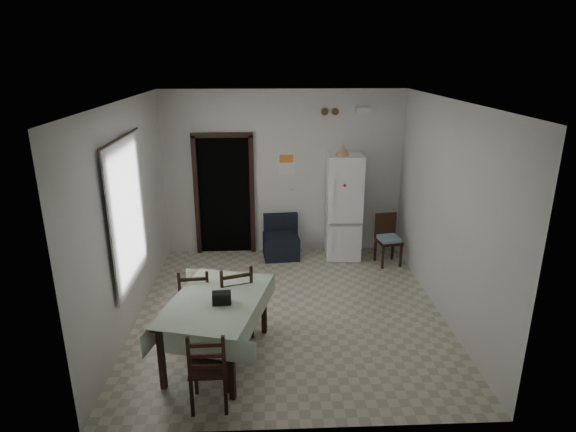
# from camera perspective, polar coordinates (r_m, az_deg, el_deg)

# --- Properties ---
(ground) EXTENTS (4.50, 4.50, 0.00)m
(ground) POSITION_cam_1_polar(r_m,az_deg,el_deg) (6.92, 0.19, -11.20)
(ground) COLOR #BDB49A
(ground) RESTS_ON ground
(ceiling) EXTENTS (4.20, 4.50, 0.02)m
(ceiling) POSITION_cam_1_polar(r_m,az_deg,el_deg) (6.03, 0.22, 13.48)
(ceiling) COLOR white
(ceiling) RESTS_ON ground
(wall_back) EXTENTS (4.20, 0.02, 2.90)m
(wall_back) POSITION_cam_1_polar(r_m,az_deg,el_deg) (8.49, -0.53, 5.05)
(wall_back) COLOR silver
(wall_back) RESTS_ON ground
(wall_front) EXTENTS (4.20, 0.02, 2.90)m
(wall_front) POSITION_cam_1_polar(r_m,az_deg,el_deg) (4.25, 1.68, -9.30)
(wall_front) COLOR silver
(wall_front) RESTS_ON ground
(wall_left) EXTENTS (0.02, 4.50, 2.90)m
(wall_left) POSITION_cam_1_polar(r_m,az_deg,el_deg) (6.57, -18.41, 0.00)
(wall_left) COLOR silver
(wall_left) RESTS_ON ground
(wall_right) EXTENTS (0.02, 4.50, 2.90)m
(wall_right) POSITION_cam_1_polar(r_m,az_deg,el_deg) (6.75, 18.30, 0.51)
(wall_right) COLOR silver
(wall_right) RESTS_ON ground
(doorway) EXTENTS (1.06, 0.52, 2.22)m
(doorway) POSITION_cam_1_polar(r_m,az_deg,el_deg) (8.81, -7.42, 2.78)
(doorway) COLOR black
(doorway) RESTS_ON ground
(window_recess) EXTENTS (0.10, 1.20, 1.60)m
(window_recess) POSITION_cam_1_polar(r_m,az_deg,el_deg) (6.37, -19.40, 0.28)
(window_recess) COLOR silver
(window_recess) RESTS_ON ground
(curtain) EXTENTS (0.02, 1.45, 1.85)m
(curtain) POSITION_cam_1_polar(r_m,az_deg,el_deg) (6.34, -18.45, 0.29)
(curtain) COLOR silver
(curtain) RESTS_ON ground
(curtain_rod) EXTENTS (0.02, 1.60, 0.02)m
(curtain_rod) POSITION_cam_1_polar(r_m,az_deg,el_deg) (6.12, -19.27, 8.76)
(curtain_rod) COLOR black
(curtain_rod) RESTS_ON ground
(calendar) EXTENTS (0.28, 0.02, 0.40)m
(calendar) POSITION_cam_1_polar(r_m,az_deg,el_deg) (8.44, -0.19, 6.16)
(calendar) COLOR white
(calendar) RESTS_ON ground
(calendar_image) EXTENTS (0.24, 0.01, 0.14)m
(calendar_image) POSITION_cam_1_polar(r_m,az_deg,el_deg) (8.41, -0.19, 6.81)
(calendar_image) COLOR orange
(calendar_image) RESTS_ON ground
(light_switch) EXTENTS (0.08, 0.02, 0.12)m
(light_switch) POSITION_cam_1_polar(r_m,az_deg,el_deg) (8.57, 0.48, 2.77)
(light_switch) COLOR beige
(light_switch) RESTS_ON ground
(vent_left) EXTENTS (0.12, 0.03, 0.12)m
(vent_left) POSITION_cam_1_polar(r_m,az_deg,el_deg) (8.34, 4.38, 12.23)
(vent_left) COLOR brown
(vent_left) RESTS_ON ground
(vent_right) EXTENTS (0.12, 0.03, 0.12)m
(vent_right) POSITION_cam_1_polar(r_m,az_deg,el_deg) (8.36, 5.63, 12.21)
(vent_right) COLOR brown
(vent_right) RESTS_ON ground
(emergency_light) EXTENTS (0.25, 0.07, 0.09)m
(emergency_light) POSITION_cam_1_polar(r_m,az_deg,el_deg) (8.41, 8.90, 12.32)
(emergency_light) COLOR white
(emergency_light) RESTS_ON ground
(fridge) EXTENTS (0.62, 0.62, 1.84)m
(fridge) POSITION_cam_1_polar(r_m,az_deg,el_deg) (8.42, 6.61, 1.09)
(fridge) COLOR white
(fridge) RESTS_ON ground
(tan_cone) EXTENTS (0.25, 0.25, 0.20)m
(tan_cone) POSITION_cam_1_polar(r_m,az_deg,el_deg) (8.07, 6.44, 7.80)
(tan_cone) COLOR tan
(tan_cone) RESTS_ON fridge
(navy_seat) EXTENTS (0.66, 0.64, 0.74)m
(navy_seat) POSITION_cam_1_polar(r_m,az_deg,el_deg) (8.50, -0.83, -2.55)
(navy_seat) COLOR black
(navy_seat) RESTS_ON ground
(corner_chair) EXTENTS (0.44, 0.44, 0.87)m
(corner_chair) POSITION_cam_1_polar(r_m,az_deg,el_deg) (8.37, 11.85, -2.83)
(corner_chair) COLOR black
(corner_chair) RESTS_ON ground
(dining_table) EXTENTS (1.33, 1.70, 0.78)m
(dining_table) POSITION_cam_1_polar(r_m,az_deg,el_deg) (5.83, -8.36, -13.11)
(dining_table) COLOR #B6CAAD
(dining_table) RESTS_ON ground
(black_bag) EXTENTS (0.22, 0.14, 0.14)m
(black_bag) POSITION_cam_1_polar(r_m,az_deg,el_deg) (5.51, -7.86, -9.60)
(black_bag) COLOR black
(black_bag) RESTS_ON dining_table
(dining_chair_far_left) EXTENTS (0.43, 0.43, 0.92)m
(dining_chair_far_left) POSITION_cam_1_polar(r_m,az_deg,el_deg) (6.36, -10.90, -9.69)
(dining_chair_far_left) COLOR black
(dining_chair_far_left) RESTS_ON ground
(dining_chair_far_right) EXTENTS (0.54, 0.54, 1.00)m
(dining_chair_far_right) POSITION_cam_1_polar(r_m,az_deg,el_deg) (6.22, -6.44, -9.73)
(dining_chair_far_right) COLOR black
(dining_chair_far_right) RESTS_ON ground
(dining_chair_near_head) EXTENTS (0.39, 0.39, 0.91)m
(dining_chair_near_head) POSITION_cam_1_polar(r_m,az_deg,el_deg) (5.14, -9.32, -17.20)
(dining_chair_near_head) COLOR black
(dining_chair_near_head) RESTS_ON ground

